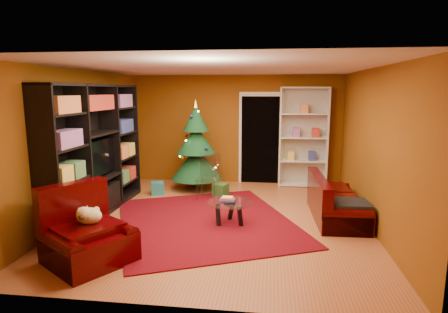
# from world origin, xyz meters

# --- Properties ---
(floor) EXTENTS (5.00, 5.50, 0.05)m
(floor) POSITION_xyz_m (0.00, 0.00, -0.03)
(floor) COLOR #A3582E
(floor) RESTS_ON ground
(ceiling) EXTENTS (5.00, 5.50, 0.05)m
(ceiling) POSITION_xyz_m (0.00, 0.00, 2.62)
(ceiling) COLOR silver
(ceiling) RESTS_ON wall_back
(wall_back) EXTENTS (5.00, 0.05, 2.60)m
(wall_back) POSITION_xyz_m (0.00, 2.77, 1.30)
(wall_back) COLOR brown
(wall_back) RESTS_ON ground
(wall_left) EXTENTS (0.05, 5.50, 2.60)m
(wall_left) POSITION_xyz_m (-2.52, 0.00, 1.30)
(wall_left) COLOR brown
(wall_left) RESTS_ON ground
(wall_right) EXTENTS (0.05, 5.50, 2.60)m
(wall_right) POSITION_xyz_m (2.52, 0.00, 1.30)
(wall_right) COLOR brown
(wall_right) RESTS_ON ground
(doorway) EXTENTS (1.06, 0.60, 2.16)m
(doorway) POSITION_xyz_m (0.60, 2.73, 1.05)
(doorway) COLOR black
(doorway) RESTS_ON floor
(rug) EXTENTS (3.89, 4.14, 0.02)m
(rug) POSITION_xyz_m (-0.25, -0.16, 0.01)
(rug) COLOR #610710
(rug) RESTS_ON floor
(media_unit) EXTENTS (0.53, 3.06, 2.34)m
(media_unit) POSITION_xyz_m (-2.27, 0.01, 1.17)
(media_unit) COLOR black
(media_unit) RESTS_ON floor
(christmas_tree) EXTENTS (1.40, 1.40, 2.05)m
(christmas_tree) POSITION_xyz_m (-0.83, 1.96, 1.00)
(christmas_tree) COLOR #0E3B1E
(christmas_tree) RESTS_ON floor
(gift_box_teal) EXTENTS (0.35, 0.35, 0.27)m
(gift_box_teal) POSITION_xyz_m (-1.59, 1.40, 0.14)
(gift_box_teal) COLOR #1F747B
(gift_box_teal) RESTS_ON floor
(gift_box_green) EXTENTS (0.36, 0.36, 0.27)m
(gift_box_green) POSITION_xyz_m (-0.20, 1.44, 0.14)
(gift_box_green) COLOR #255F26
(gift_box_green) RESTS_ON floor
(gift_box_red) EXTENTS (0.28, 0.28, 0.21)m
(gift_box_red) POSITION_xyz_m (-1.05, 2.17, 0.11)
(gift_box_red) COLOR maroon
(gift_box_red) RESTS_ON floor
(white_bookshelf) EXTENTS (1.10, 0.41, 2.38)m
(white_bookshelf) POSITION_xyz_m (1.59, 2.57, 1.16)
(white_bookshelf) COLOR white
(white_bookshelf) RESTS_ON floor
(armchair) EXTENTS (1.46, 1.46, 0.82)m
(armchair) POSITION_xyz_m (-1.49, -1.87, 0.41)
(armchair) COLOR black
(armchair) RESTS_ON rug
(dog) EXTENTS (0.47, 0.50, 0.27)m
(dog) POSITION_xyz_m (-1.51, -1.80, 0.61)
(dog) COLOR beige
(dog) RESTS_ON armchair
(sofa) EXTENTS (0.86, 1.80, 0.76)m
(sofa) POSITION_xyz_m (2.02, 0.30, 0.38)
(sofa) COLOR black
(sofa) RESTS_ON rug
(coffee_table) EXTENTS (0.79, 0.79, 0.48)m
(coffee_table) POSITION_xyz_m (0.18, -0.24, 0.20)
(coffee_table) COLOR gray
(coffee_table) RESTS_ON rug
(acrylic_chair) EXTENTS (0.48, 0.51, 0.86)m
(acrylic_chair) POSITION_xyz_m (-0.44, 1.18, 0.43)
(acrylic_chair) COLOR #66605B
(acrylic_chair) RESTS_ON rug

